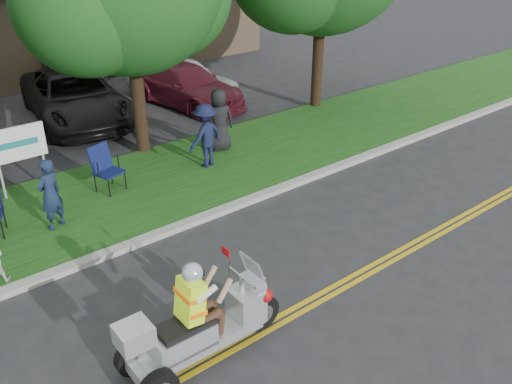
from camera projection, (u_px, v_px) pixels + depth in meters
ground at (307, 281)px, 9.98m from camera, size 120.00×120.00×0.00m
centerline_near at (330, 296)px, 9.58m from camera, size 60.00×0.10×0.01m
centerline_far at (324, 292)px, 9.69m from camera, size 60.00×0.10×0.01m
curb at (213, 214)px, 12.06m from camera, size 60.00×0.25×0.12m
grass_verge at (164, 180)px, 13.56m from camera, size 60.00×4.00×0.10m
commercial_building at (39, 16)px, 23.30m from camera, size 18.00×8.20×4.00m
business_sign at (18, 147)px, 12.36m from camera, size 1.25×0.06×1.75m
trike_scooter at (198, 328)px, 7.94m from camera, size 2.72×0.91×1.78m
lawn_chair_b at (105, 165)px, 12.73m from camera, size 0.74×0.76×1.12m
spectator_adult_left at (50, 194)px, 11.13m from camera, size 0.67×0.57×1.55m
spectator_chair_a at (205, 136)px, 13.87m from camera, size 1.19×0.84×1.67m
spectator_chair_b at (219, 120)px, 14.81m from camera, size 0.95×0.74×1.72m
parked_car_mid at (75, 97)px, 17.22m from camera, size 3.45×5.99×1.57m
parked_car_right at (186, 85)px, 18.70m from camera, size 2.63×4.97×1.37m
parked_car_far_right at (182, 78)px, 19.31m from camera, size 3.00×4.67×1.48m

